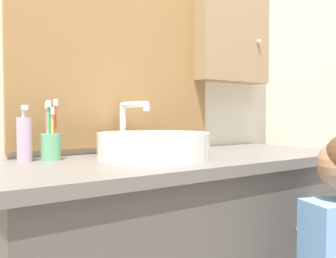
% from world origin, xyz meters
% --- Properties ---
extents(wall_back, '(3.20, 0.18, 2.50)m').
position_xyz_m(wall_back, '(0.02, 0.62, 1.27)').
color(wall_back, beige).
rests_on(wall_back, ground_plane).
extents(sink_basin, '(0.37, 0.42, 0.19)m').
position_xyz_m(sink_basin, '(-0.12, 0.34, 0.93)').
color(sink_basin, white).
rests_on(sink_basin, vanity_counter).
extents(toothbrush_holder, '(0.06, 0.06, 0.20)m').
position_xyz_m(toothbrush_holder, '(-0.41, 0.49, 0.94)').
color(toothbrush_holder, '#66B27F').
rests_on(toothbrush_holder, vanity_counter).
extents(soap_dispenser, '(0.05, 0.05, 0.18)m').
position_xyz_m(soap_dispenser, '(-0.49, 0.50, 0.95)').
color(soap_dispenser, '#CCA3BC').
rests_on(soap_dispenser, vanity_counter).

